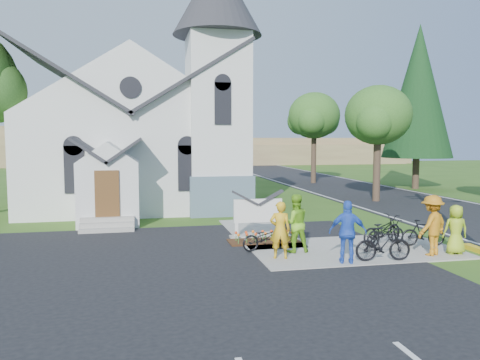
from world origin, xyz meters
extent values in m
plane|color=#345B1A|center=(0.00, 0.00, 0.00)|extent=(120.00, 120.00, 0.00)
cube|color=black|center=(-7.00, -2.00, 0.01)|extent=(20.00, 16.00, 0.02)
cube|color=black|center=(10.00, 15.00, 0.01)|extent=(8.00, 90.00, 0.02)
cube|color=gray|center=(1.50, 0.50, 0.03)|extent=(7.00, 4.00, 0.05)
cube|color=white|center=(-6.00, 13.00, 2.50)|extent=(11.00, 9.00, 5.00)
cube|color=slate|center=(-1.70, 9.70, 1.00)|extent=(3.20, 3.20, 2.00)
cube|color=white|center=(-1.70, 9.70, 4.50)|extent=(3.00, 3.00, 9.00)
cube|color=white|center=(-7.00, 7.30, 1.40)|extent=(2.60, 2.40, 2.80)
cube|color=brown|center=(-7.00, 6.07, 1.50)|extent=(1.00, 0.10, 2.00)
cube|color=gray|center=(-1.20, 3.20, 0.05)|extent=(2.20, 0.40, 0.10)
cube|color=white|center=(-2.05, 3.20, 0.55)|extent=(0.12, 0.12, 1.00)
cube|color=white|center=(-0.35, 3.20, 0.55)|extent=(0.12, 0.12, 1.00)
cube|color=white|center=(-1.20, 3.20, 1.05)|extent=(1.90, 0.14, 0.90)
cube|color=#381B0F|center=(-1.20, 2.30, 0.04)|extent=(2.60, 1.10, 0.07)
cylinder|color=#3A2A1F|center=(8.50, 12.00, 2.02)|extent=(0.44, 0.44, 4.05)
ellipsoid|color=#2F5A1F|center=(8.50, 12.00, 5.25)|extent=(4.00, 4.00, 3.60)
cylinder|color=#3A2A1F|center=(9.00, 24.00, 2.25)|extent=(0.44, 0.44, 4.50)
ellipsoid|color=#2F5A1F|center=(9.00, 24.00, 5.82)|extent=(4.40, 4.40, 3.96)
cylinder|color=#3A2A1F|center=(15.00, 18.00, 1.20)|extent=(0.50, 0.50, 2.40)
cone|color=black|center=(15.00, 18.00, 7.40)|extent=(5.20, 5.20, 10.00)
cube|color=olive|center=(6.00, 56.00, 2.00)|extent=(60.00, 8.00, 4.00)
cube|color=olive|center=(-10.00, 58.00, 2.80)|extent=(30.00, 6.00, 5.60)
cube|color=olive|center=(22.00, 54.00, 1.50)|extent=(25.00, 6.00, 3.00)
imported|color=gold|center=(-1.34, -0.22, 0.96)|extent=(0.75, 0.58, 1.82)
imported|color=black|center=(-1.51, 0.92, 0.49)|extent=(1.75, 0.88, 0.88)
imported|color=#76BC23|center=(-0.62, 0.48, 1.02)|extent=(0.95, 0.74, 1.94)
imported|color=black|center=(1.66, -1.20, 0.57)|extent=(1.79, 0.70, 1.05)
imported|color=blue|center=(0.49, -1.20, 1.01)|extent=(1.21, 0.83, 1.91)
imported|color=black|center=(2.82, 0.97, 0.57)|extent=(2.07, 1.39, 1.03)
imported|color=#C37615|center=(3.59, -0.84, 1.03)|extent=(1.45, 1.18, 1.96)
imported|color=black|center=(4.08, 0.38, 0.52)|extent=(1.61, 0.69, 0.94)
imported|color=#9ABB23|center=(4.44, -0.86, 0.86)|extent=(0.88, 0.66, 1.62)
imported|color=black|center=(2.82, 0.72, 0.51)|extent=(1.84, 1.07, 0.91)
camera|label=1|loc=(-5.58, -14.12, 3.80)|focal=35.00mm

